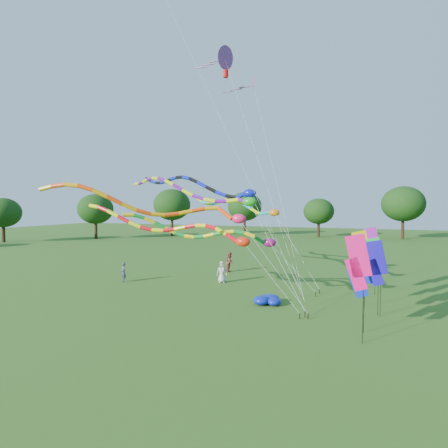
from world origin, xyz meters
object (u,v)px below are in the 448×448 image
(person_b, at_px, (123,272))
(person_c, at_px, (230,262))
(person_a, at_px, (222,272))
(tube_kite_red, at_px, (182,229))
(tube_kite_orange, at_px, (166,207))
(blue_nylon_heap, at_px, (273,300))

(person_b, height_order, person_c, person_c)
(person_a, relative_size, person_b, 1.06)
(tube_kite_red, bearing_deg, person_a, 93.09)
(tube_kite_orange, xyz_separation_m, person_c, (-1.67, 14.05, -4.95))
(tube_kite_orange, distance_m, blue_nylon_heap, 8.68)
(person_a, height_order, person_b, person_a)
(tube_kite_red, height_order, blue_nylon_heap, tube_kite_red)
(blue_nylon_heap, distance_m, person_b, 12.43)
(tube_kite_red, distance_m, person_c, 11.81)
(person_a, xyz_separation_m, person_b, (-7.15, -2.52, -0.05))
(blue_nylon_heap, distance_m, person_a, 6.87)
(blue_nylon_heap, bearing_deg, person_c, 123.91)
(tube_kite_orange, height_order, person_c, tube_kite_orange)
(tube_kite_red, height_order, person_a, tube_kite_red)
(tube_kite_red, xyz_separation_m, person_b, (-7.25, 4.12, -3.76))
(tube_kite_orange, relative_size, person_b, 8.13)
(person_c, bearing_deg, tube_kite_red, -173.70)
(person_a, height_order, person_c, person_c)
(tube_kite_orange, distance_m, person_b, 11.65)
(tube_kite_orange, relative_size, person_c, 7.20)
(blue_nylon_heap, bearing_deg, tube_kite_orange, -131.75)
(tube_kite_red, xyz_separation_m, blue_nylon_heap, (4.99, 2.08, -4.28))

